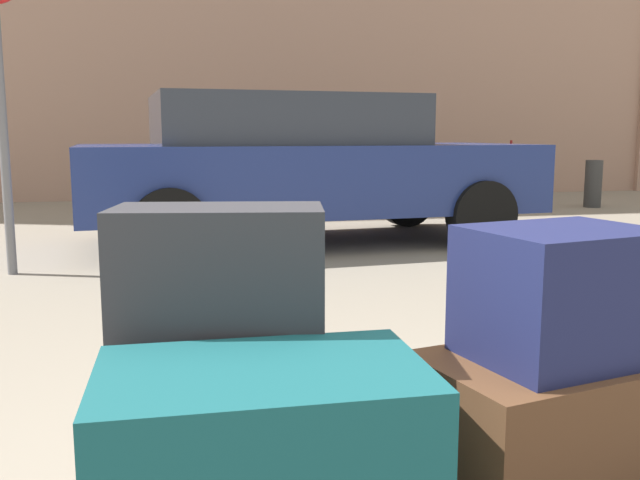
{
  "coord_description": "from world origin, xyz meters",
  "views": [
    {
      "loc": [
        -0.5,
        -1.15,
        1.06
      ],
      "look_at": [
        0.0,
        1.2,
        0.69
      ],
      "focal_mm": 38.68,
      "sensor_mm": 36.0,
      "label": 1
    }
  ],
  "objects_px": {
    "suitcase_charcoal_stacked_top": "(221,354)",
    "bollard_kerb_near": "(431,186)",
    "parked_car": "(303,165)",
    "duffel_bag_navy_topmost_pile": "(561,293)",
    "bollard_kerb_mid": "(524,185)",
    "bollard_kerb_far": "(593,184)",
    "duffel_bag_brown_rear_right": "(554,425)",
    "duffel_bag_teal_rear_left": "(264,474)",
    "bicycle_leaning": "(488,178)"
  },
  "relations": [
    {
      "from": "bicycle_leaning",
      "to": "bollard_kerb_far",
      "type": "relative_size",
      "value": 2.52
    },
    {
      "from": "duffel_bag_navy_topmost_pile",
      "to": "bollard_kerb_far",
      "type": "bearing_deg",
      "value": 43.63
    },
    {
      "from": "duffel_bag_brown_rear_right",
      "to": "bollard_kerb_near",
      "type": "height_order",
      "value": "bollard_kerb_near"
    },
    {
      "from": "duffel_bag_brown_rear_right",
      "to": "suitcase_charcoal_stacked_top",
      "type": "bearing_deg",
      "value": 155.06
    },
    {
      "from": "duffel_bag_navy_topmost_pile",
      "to": "bollard_kerb_mid",
      "type": "relative_size",
      "value": 0.51
    },
    {
      "from": "bollard_kerb_near",
      "to": "duffel_bag_teal_rear_left",
      "type": "bearing_deg",
      "value": -112.79
    },
    {
      "from": "suitcase_charcoal_stacked_top",
      "to": "bollard_kerb_mid",
      "type": "height_order",
      "value": "suitcase_charcoal_stacked_top"
    },
    {
      "from": "parked_car",
      "to": "duffel_bag_navy_topmost_pile",
      "type": "bearing_deg",
      "value": -95.22
    },
    {
      "from": "duffel_bag_teal_rear_left",
      "to": "duffel_bag_navy_topmost_pile",
      "type": "distance_m",
      "value": 0.67
    },
    {
      "from": "duffel_bag_brown_rear_right",
      "to": "bollard_kerb_near",
      "type": "xyz_separation_m",
      "value": [
        2.74,
        7.81,
        -0.14
      ]
    },
    {
      "from": "duffel_bag_teal_rear_left",
      "to": "bollard_kerb_mid",
      "type": "height_order",
      "value": "duffel_bag_teal_rear_left"
    },
    {
      "from": "duffel_bag_navy_topmost_pile",
      "to": "parked_car",
      "type": "xyz_separation_m",
      "value": [
        0.5,
        5.43,
        0.01
      ]
    },
    {
      "from": "suitcase_charcoal_stacked_top",
      "to": "bollard_kerb_far",
      "type": "distance_m",
      "value": 9.68
    },
    {
      "from": "parked_car",
      "to": "bollard_kerb_far",
      "type": "bearing_deg",
      "value": 26.68
    },
    {
      "from": "parked_car",
      "to": "bollard_kerb_mid",
      "type": "height_order",
      "value": "parked_car"
    },
    {
      "from": "duffel_bag_teal_rear_left",
      "to": "bicycle_leaning",
      "type": "bearing_deg",
      "value": 62.92
    },
    {
      "from": "suitcase_charcoal_stacked_top",
      "to": "bicycle_leaning",
      "type": "height_order",
      "value": "bicycle_leaning"
    },
    {
      "from": "bicycle_leaning",
      "to": "bollard_kerb_mid",
      "type": "bearing_deg",
      "value": -89.05
    },
    {
      "from": "bicycle_leaning",
      "to": "bollard_kerb_near",
      "type": "distance_m",
      "value": 1.79
    },
    {
      "from": "suitcase_charcoal_stacked_top",
      "to": "bollard_kerb_near",
      "type": "height_order",
      "value": "suitcase_charcoal_stacked_top"
    },
    {
      "from": "bollard_kerb_mid",
      "to": "bollard_kerb_far",
      "type": "bearing_deg",
      "value": 0.0
    },
    {
      "from": "parked_car",
      "to": "bollard_kerb_far",
      "type": "xyz_separation_m",
      "value": [
        4.74,
        2.38,
        -0.42
      ]
    },
    {
      "from": "duffel_bag_teal_rear_left",
      "to": "bicycle_leaning",
      "type": "xyz_separation_m",
      "value": [
        4.73,
        9.1,
        -0.15
      ]
    },
    {
      "from": "bollard_kerb_far",
      "to": "duffel_bag_navy_topmost_pile",
      "type": "bearing_deg",
      "value": -123.86
    },
    {
      "from": "duffel_bag_brown_rear_right",
      "to": "parked_car",
      "type": "height_order",
      "value": "parked_car"
    },
    {
      "from": "bollard_kerb_mid",
      "to": "bicycle_leaning",
      "type": "bearing_deg",
      "value": 90.95
    },
    {
      "from": "suitcase_charcoal_stacked_top",
      "to": "bollard_kerb_near",
      "type": "distance_m",
      "value": 8.39
    },
    {
      "from": "parked_car",
      "to": "bicycle_leaning",
      "type": "xyz_separation_m",
      "value": [
        3.63,
        3.52,
        -0.39
      ]
    },
    {
      "from": "bollard_kerb_mid",
      "to": "parked_car",
      "type": "bearing_deg",
      "value": -146.82
    },
    {
      "from": "suitcase_charcoal_stacked_top",
      "to": "bicycle_leaning",
      "type": "distance_m",
      "value": 10.02
    },
    {
      "from": "duffel_bag_brown_rear_right",
      "to": "duffel_bag_navy_topmost_pile",
      "type": "xyz_separation_m",
      "value": [
        0.0,
        0.0,
        0.27
      ]
    },
    {
      "from": "suitcase_charcoal_stacked_top",
      "to": "bicycle_leaning",
      "type": "xyz_separation_m",
      "value": [
        4.77,
        8.81,
        -0.26
      ]
    },
    {
      "from": "duffel_bag_teal_rear_left",
      "to": "bollard_kerb_mid",
      "type": "distance_m",
      "value": 9.27
    },
    {
      "from": "bollard_kerb_far",
      "to": "bicycle_leaning",
      "type": "bearing_deg",
      "value": 134.48
    },
    {
      "from": "duffel_bag_teal_rear_left",
      "to": "bollard_kerb_far",
      "type": "height_order",
      "value": "duffel_bag_teal_rear_left"
    },
    {
      "from": "bicycle_leaning",
      "to": "bollard_kerb_near",
      "type": "height_order",
      "value": "bicycle_leaning"
    },
    {
      "from": "suitcase_charcoal_stacked_top",
      "to": "duffel_bag_brown_rear_right",
      "type": "bearing_deg",
      "value": -2.61
    },
    {
      "from": "duffel_bag_teal_rear_left",
      "to": "duffel_bag_navy_topmost_pile",
      "type": "relative_size",
      "value": 1.51
    },
    {
      "from": "parked_car",
      "to": "suitcase_charcoal_stacked_top",
      "type": "bearing_deg",
      "value": -102.23
    },
    {
      "from": "duffel_bag_brown_rear_right",
      "to": "duffel_bag_navy_topmost_pile",
      "type": "relative_size",
      "value": 1.51
    },
    {
      "from": "bollard_kerb_near",
      "to": "bollard_kerb_mid",
      "type": "bearing_deg",
      "value": 0.0
    },
    {
      "from": "bollard_kerb_mid",
      "to": "bollard_kerb_far",
      "type": "distance_m",
      "value": 1.1
    },
    {
      "from": "duffel_bag_navy_topmost_pile",
      "to": "bollard_kerb_near",
      "type": "distance_m",
      "value": 8.29
    },
    {
      "from": "bicycle_leaning",
      "to": "suitcase_charcoal_stacked_top",
      "type": "bearing_deg",
      "value": -118.45
    },
    {
      "from": "duffel_bag_navy_topmost_pile",
      "to": "bollard_kerb_near",
      "type": "relative_size",
      "value": 0.51
    },
    {
      "from": "bollard_kerb_near",
      "to": "bollard_kerb_mid",
      "type": "height_order",
      "value": "same"
    },
    {
      "from": "bollard_kerb_mid",
      "to": "bollard_kerb_far",
      "type": "xyz_separation_m",
      "value": [
        1.1,
        0.0,
        0.0
      ]
    },
    {
      "from": "bollard_kerb_near",
      "to": "bollard_kerb_far",
      "type": "relative_size",
      "value": 1.0
    },
    {
      "from": "duffel_bag_navy_topmost_pile",
      "to": "bollard_kerb_far",
      "type": "height_order",
      "value": "duffel_bag_navy_topmost_pile"
    },
    {
      "from": "suitcase_charcoal_stacked_top",
      "to": "parked_car",
      "type": "height_order",
      "value": "parked_car"
    }
  ]
}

